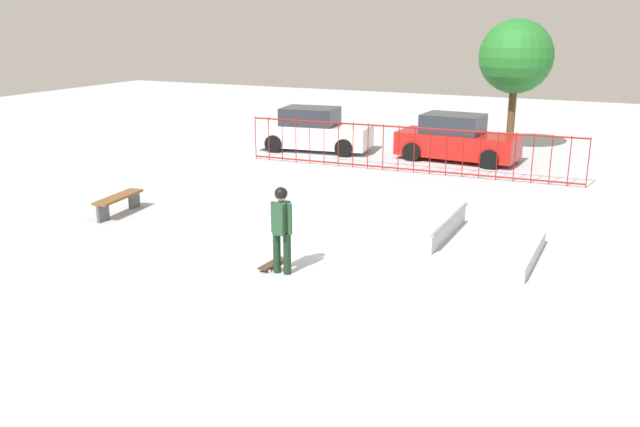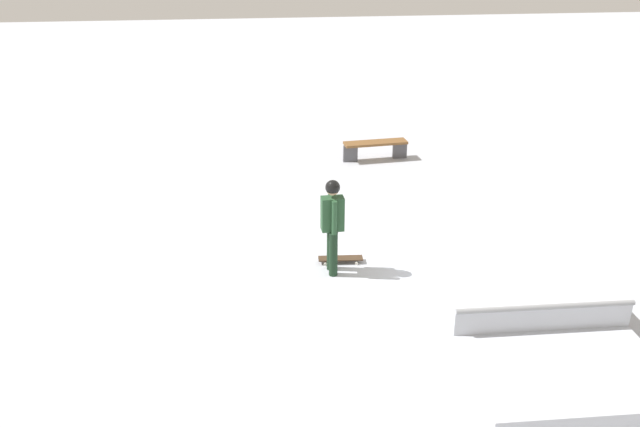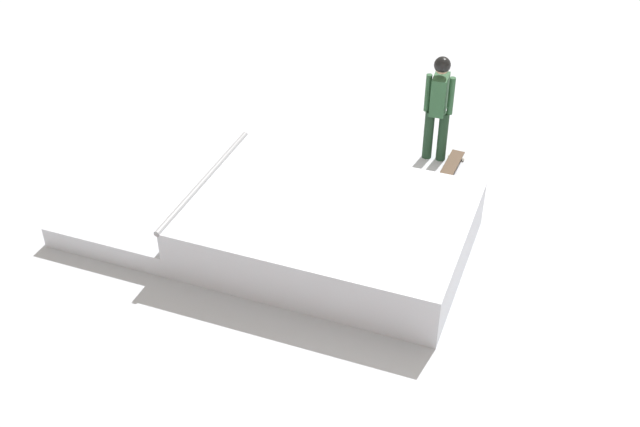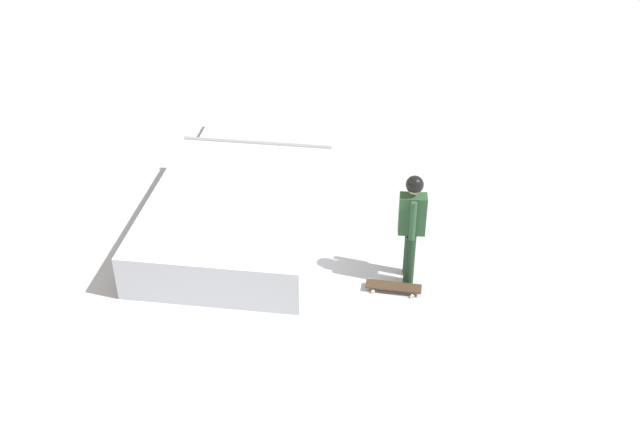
% 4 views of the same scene
% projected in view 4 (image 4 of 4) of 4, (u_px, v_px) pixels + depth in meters
% --- Properties ---
extents(ground_plane, '(60.00, 60.00, 0.00)m').
position_uv_depth(ground_plane, '(237.00, 292.00, 11.19)').
color(ground_plane, '#B2B7C1').
extents(skate_ramp, '(5.44, 2.69, 0.74)m').
position_uv_depth(skate_ramp, '(242.00, 202.00, 12.61)').
color(skate_ramp, silver).
rests_on(skate_ramp, ground).
extents(skater, '(0.44, 0.39, 1.73)m').
position_uv_depth(skater, '(412.00, 221.00, 10.91)').
color(skater, black).
rests_on(skater, ground).
extents(skateboard, '(0.30, 0.81, 0.09)m').
position_uv_depth(skateboard, '(393.00, 287.00, 11.16)').
color(skateboard, '#3F2D1E').
rests_on(skateboard, ground).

